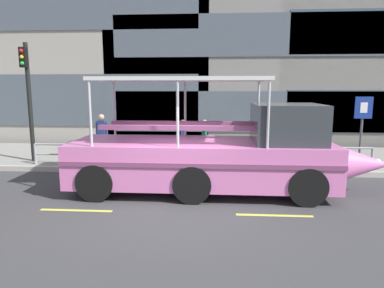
{
  "coord_description": "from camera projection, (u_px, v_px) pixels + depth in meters",
  "views": [
    {
      "loc": [
        1.01,
        -8.55,
        2.99
      ],
      "look_at": [
        0.28,
        1.63,
        1.3
      ],
      "focal_mm": 32.24,
      "sensor_mm": 36.0,
      "label": 1
    }
  ],
  "objects": [
    {
      "name": "pedestrian_mid_right",
      "position": [
        183.0,
        136.0,
        13.42
      ],
      "size": [
        0.23,
        0.44,
        1.56
      ],
      "color": "#47423D",
      "rests_on": "sidewalk"
    },
    {
      "name": "curb_edge",
      "position": [
        187.0,
        171.0,
        12.02
      ],
      "size": [
        32.0,
        0.18,
        0.18
      ],
      "primitive_type": "cube",
      "color": "#B2ADA3",
      "rests_on": "ground_plane"
    },
    {
      "name": "parking_sign",
      "position": [
        362.0,
        119.0,
        12.08
      ],
      "size": [
        0.6,
        0.12,
        2.48
      ],
      "color": "#4C4F54",
      "rests_on": "sidewalk"
    },
    {
      "name": "duck_tour_boat",
      "position": [
        220.0,
        154.0,
        9.84
      ],
      "size": [
        9.15,
        2.49,
        3.26
      ],
      "color": "pink",
      "rests_on": "ground_plane"
    },
    {
      "name": "ground_plane",
      "position": [
        177.0,
        203.0,
        8.98
      ],
      "size": [
        120.0,
        120.0,
        0.0
      ],
      "primitive_type": "plane",
      "color": "#3D3D3F"
    },
    {
      "name": "pedestrian_near_bow",
      "position": [
        312.0,
        136.0,
        12.84
      ],
      "size": [
        0.43,
        0.32,
        1.69
      ],
      "color": "#1E2338",
      "rests_on": "sidewalk"
    },
    {
      "name": "pedestrian_mid_left",
      "position": [
        204.0,
        135.0,
        13.61
      ],
      "size": [
        0.22,
        0.44,
        1.55
      ],
      "color": "#1E2338",
      "rests_on": "sidewalk"
    },
    {
      "name": "sidewalk",
      "position": [
        192.0,
        157.0,
        14.47
      ],
      "size": [
        32.0,
        4.8,
        0.18
      ],
      "primitive_type": "cube",
      "color": "gray",
      "rests_on": "ground_plane"
    },
    {
      "name": "pedestrian_near_stern",
      "position": [
        102.0,
        131.0,
        13.82
      ],
      "size": [
        0.5,
        0.24,
        1.75
      ],
      "color": "#47423D",
      "rests_on": "sidewalk"
    },
    {
      "name": "traffic_light_pole",
      "position": [
        28.0,
        91.0,
        12.82
      ],
      "size": [
        0.24,
        0.46,
        4.43
      ],
      "color": "black",
      "rests_on": "sidewalk"
    },
    {
      "name": "curb_guardrail",
      "position": [
        198.0,
        152.0,
        12.23
      ],
      "size": [
        12.08,
        0.09,
        0.78
      ],
      "color": "#9EA0A8",
      "rests_on": "sidewalk"
    },
    {
      "name": "lane_centreline",
      "position": [
        173.0,
        213.0,
        8.28
      ],
      "size": [
        25.8,
        0.12,
        0.01
      ],
      "color": "#DBD64C",
      "rests_on": "ground_plane"
    }
  ]
}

